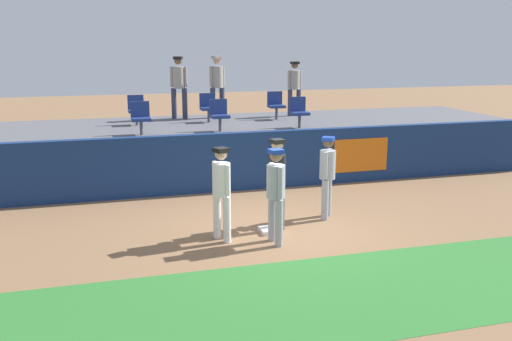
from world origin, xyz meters
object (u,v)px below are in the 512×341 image
at_px(seat_back_left, 136,108).
at_px(spectator_casual, 295,85).
at_px(first_base, 270,230).
at_px(spectator_capped, 179,83).
at_px(spectator_hooded, 217,82).
at_px(seat_back_center, 208,106).
at_px(seat_front_center, 219,113).
at_px(seat_back_right, 276,104).
at_px(seat_front_left, 141,116).
at_px(player_umpire, 277,177).
at_px(player_fielder_home, 221,187).
at_px(seat_front_right, 299,111).
at_px(player_coach_visitor, 327,172).
at_px(player_runner_visitor, 276,190).

relative_size(seat_back_left, spectator_casual, 0.49).
height_order(first_base, spectator_capped, spectator_capped).
relative_size(seat_back_left, spectator_capped, 0.45).
bearing_deg(spectator_hooded, seat_back_center, 41.50).
bearing_deg(spectator_capped, seat_front_center, 123.48).
distance_m(seat_back_right, seat_front_left, 4.58).
distance_m(player_umpire, seat_back_left, 6.66).
xyz_separation_m(first_base, spectator_casual, (3.05, 7.15, 2.21)).
distance_m(player_fielder_home, seat_front_center, 5.04).
bearing_deg(player_umpire, seat_back_left, -172.66).
xyz_separation_m(seat_front_right, seat_back_left, (-4.26, 1.80, -0.00)).
relative_size(seat_back_center, seat_front_center, 1.00).
bearing_deg(seat_back_left, first_base, -73.26).
distance_m(seat_back_left, spectator_casual, 5.07).
relative_size(player_fielder_home, seat_front_right, 2.07).
xyz_separation_m(first_base, player_umpire, (0.21, 0.26, 0.98)).
distance_m(player_coach_visitor, spectator_hooded, 7.00).
xyz_separation_m(first_base, seat_back_center, (0.12, 6.51, 1.69)).
height_order(seat_back_right, seat_front_left, same).
bearing_deg(seat_front_right, player_coach_visitor, -102.26).
xyz_separation_m(seat_front_center, seat_back_left, (-2.02, 1.80, -0.00)).
distance_m(first_base, seat_front_right, 5.51).
relative_size(player_runner_visitor, seat_back_center, 2.08).
distance_m(player_runner_visitor, seat_front_left, 5.70).
relative_size(first_base, seat_front_right, 0.48).
bearing_deg(seat_front_left, spectator_casual, 25.79).
height_order(first_base, seat_front_right, seat_front_right).
bearing_deg(player_runner_visitor, seat_front_right, 150.19).
relative_size(seat_front_center, seat_front_left, 1.00).
relative_size(player_umpire, seat_back_right, 2.10).
height_order(player_runner_visitor, seat_back_center, seat_back_center).
height_order(player_coach_visitor, seat_front_right, seat_front_right).
distance_m(seat_front_left, seat_back_left, 1.80).
bearing_deg(spectator_capped, seat_back_left, 55.91).
xyz_separation_m(player_fielder_home, seat_back_left, (-0.97, 6.67, 0.72)).
xyz_separation_m(player_fielder_home, spectator_casual, (4.04, 7.31, 1.24)).
bearing_deg(seat_front_center, seat_front_right, 0.00).
distance_m(seat_back_right, spectator_casual, 1.16).
distance_m(player_fielder_home, seat_front_left, 5.03).
bearing_deg(seat_back_right, seat_front_left, -156.87).
bearing_deg(first_base, seat_front_right, 64.00).
bearing_deg(player_coach_visitor, player_fielder_home, -38.01).
height_order(player_fielder_home, seat_front_center, seat_front_center).
bearing_deg(spectator_hooded, player_coach_visitor, 76.94).
bearing_deg(first_base, seat_front_center, 89.24).
relative_size(player_runner_visitor, seat_front_left, 2.08).
relative_size(player_coach_visitor, seat_front_left, 2.03).
bearing_deg(seat_back_left, seat_back_right, 0.00).
bearing_deg(seat_back_left, player_runner_visitor, -75.37).
relative_size(player_runner_visitor, player_coach_visitor, 1.02).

